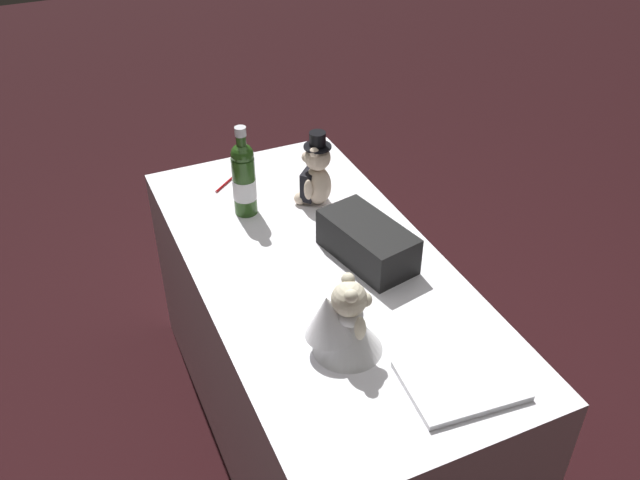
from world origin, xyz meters
name	(u,v)px	position (x,y,z in m)	size (l,w,h in m)	color
ground_plane	(320,428)	(0.00, 0.00, 0.00)	(12.00, 12.00, 0.00)	black
reception_table	(320,355)	(0.00, 0.00, 0.39)	(1.55, 0.76, 0.78)	white
teddy_bear_groom	(315,175)	(0.34, -0.14, 0.89)	(0.13, 0.13, 0.28)	beige
teddy_bear_bride	(343,321)	(-0.35, 0.09, 0.88)	(0.21, 0.24, 0.23)	white
champagne_bottle	(244,178)	(0.38, 0.11, 0.91)	(0.08, 0.08, 0.32)	#264A17
signing_pen	(225,184)	(0.58, 0.12, 0.78)	(0.09, 0.11, 0.01)	maroon
gift_case_black	(367,242)	(-0.02, -0.15, 0.84)	(0.35, 0.23, 0.13)	black
guestbook	(461,381)	(-0.59, -0.13, 0.79)	(0.22, 0.29, 0.02)	white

